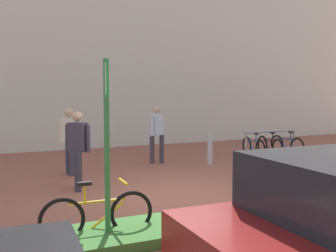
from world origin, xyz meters
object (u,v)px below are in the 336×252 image
object	(u,v)px
bike_rack_cluster	(270,145)
bollard_steel	(210,149)
parking_sign_post	(107,124)
person_suited_navy	(78,145)
person_casual_tan	(70,137)
bike_at_sign	(98,215)
person_shirt_blue	(157,130)

from	to	relation	value
bike_rack_cluster	bollard_steel	world-z (taller)	bollard_steel
parking_sign_post	person_suited_navy	world-z (taller)	parking_sign_post
bike_rack_cluster	person_casual_tan	distance (m)	6.84
bollard_steel	person_suited_navy	size ratio (longest dim) A/B	0.52
bike_at_sign	person_shirt_blue	distance (m)	6.33
person_casual_tan	person_suited_navy	bearing A→B (deg)	-95.16
person_suited_navy	bollard_steel	bearing A→B (deg)	19.22
bollard_steel	person_casual_tan	xyz separation A→B (m)	(-4.03, 0.21, 0.53)
person_shirt_blue	bollard_steel	bearing A→B (deg)	-33.25
bollard_steel	person_casual_tan	bearing A→B (deg)	176.99
parking_sign_post	person_casual_tan	distance (m)	5.05
bike_rack_cluster	person_suited_navy	world-z (taller)	person_suited_navy
bollard_steel	bike_at_sign	bearing A→B (deg)	-135.16
bollard_steel	person_suited_navy	bearing A→B (deg)	-160.78
parking_sign_post	bollard_steel	xyz separation A→B (m)	(4.48, 4.77, -1.24)
bike_rack_cluster	bollard_steel	distance (m)	2.85
bike_at_sign	bollard_steel	world-z (taller)	bollard_steel
parking_sign_post	bike_at_sign	bearing A→B (deg)	109.86
bike_at_sign	person_shirt_blue	world-z (taller)	person_shirt_blue
parking_sign_post	person_suited_navy	bearing A→B (deg)	84.80
person_casual_tan	bollard_steel	bearing A→B (deg)	-3.01
bike_at_sign	person_casual_tan	world-z (taller)	person_casual_tan
parking_sign_post	person_shirt_blue	xyz separation A→B (m)	(3.16, 5.63, -0.70)
bollard_steel	person_shirt_blue	xyz separation A→B (m)	(-1.32, 0.87, 0.53)
person_suited_navy	person_casual_tan	distance (m)	1.68
bike_at_sign	bike_rack_cluster	world-z (taller)	bike_at_sign
parking_sign_post	person_shirt_blue	size ratio (longest dim) A/B	1.51
parking_sign_post	bollard_steel	world-z (taller)	parking_sign_post
bike_at_sign	bollard_steel	size ratio (longest dim) A/B	1.87
person_shirt_blue	person_casual_tan	xyz separation A→B (m)	(-2.71, -0.66, 0.00)
person_shirt_blue	person_casual_tan	world-z (taller)	same
parking_sign_post	bike_rack_cluster	world-z (taller)	parking_sign_post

